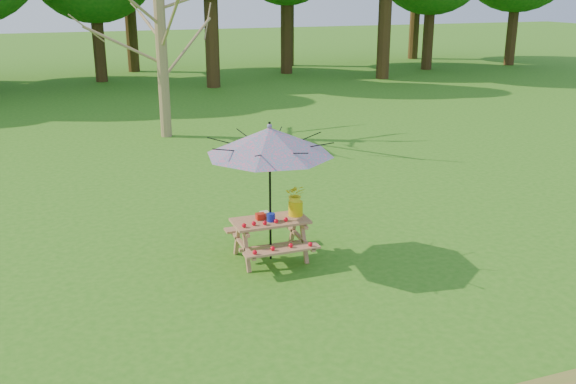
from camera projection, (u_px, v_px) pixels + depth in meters
name	position (u px, v px, depth m)	size (l,w,h in m)	color
ground	(83.00, 359.00, 7.59)	(120.00, 120.00, 0.00)	#2C6F15
picnic_table	(271.00, 240.00, 10.29)	(1.20, 1.32, 0.67)	#996545
patio_umbrella	(270.00, 141.00, 9.80)	(2.44, 2.44, 2.25)	black
produce_bins	(266.00, 216.00, 10.19)	(0.26, 0.40, 0.13)	red
tomatoes_row	(265.00, 223.00, 9.97)	(0.77, 0.13, 0.07)	red
flower_bucket	(296.00, 199.00, 10.30)	(0.40, 0.38, 0.53)	yellow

